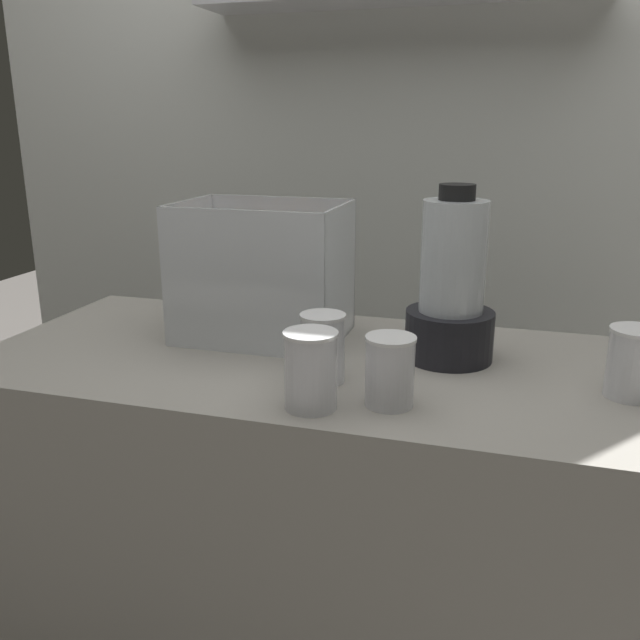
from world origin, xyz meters
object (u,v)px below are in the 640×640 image
(blender_pitcher, at_px, (451,293))
(juice_cup_mango_middle, at_px, (390,375))
(juice_cup_orange_far_left, at_px, (323,353))
(carrot_display_bin, at_px, (263,296))
(juice_cup_carrot_right, at_px, (633,365))
(juice_cup_mango_left, at_px, (311,374))

(blender_pitcher, bearing_deg, juice_cup_mango_middle, -104.99)
(juice_cup_orange_far_left, bearing_deg, juice_cup_mango_middle, -27.75)
(juice_cup_mango_middle, bearing_deg, juice_cup_orange_far_left, 152.25)
(carrot_display_bin, bearing_deg, juice_cup_mango_middle, -40.70)
(carrot_display_bin, height_order, blender_pitcher, blender_pitcher)
(carrot_display_bin, bearing_deg, juice_cup_carrot_right, -10.47)
(juice_cup_orange_far_left, xyz_separation_m, juice_cup_mango_middle, (0.14, -0.07, -0.00))
(blender_pitcher, height_order, juice_cup_mango_left, blender_pitcher)
(blender_pitcher, height_order, juice_cup_mango_middle, blender_pitcher)
(juice_cup_mango_left, bearing_deg, carrot_display_bin, 122.31)
(blender_pitcher, distance_m, juice_cup_mango_left, 0.38)
(carrot_display_bin, height_order, juice_cup_mango_middle, carrot_display_bin)
(carrot_display_bin, height_order, juice_cup_mango_left, carrot_display_bin)
(blender_pitcher, relative_size, juice_cup_mango_left, 2.61)
(blender_pitcher, distance_m, juice_cup_orange_far_left, 0.29)
(carrot_display_bin, bearing_deg, juice_cup_mango_left, -57.69)
(juice_cup_orange_far_left, height_order, juice_cup_carrot_right, juice_cup_orange_far_left)
(juice_cup_mango_left, xyz_separation_m, juice_cup_mango_middle, (0.12, 0.05, -0.01))
(blender_pitcher, distance_m, juice_cup_carrot_right, 0.35)
(juice_cup_mango_left, relative_size, juice_cup_carrot_right, 1.08)
(carrot_display_bin, distance_m, juice_cup_orange_far_left, 0.30)
(carrot_display_bin, distance_m, juice_cup_mango_middle, 0.45)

